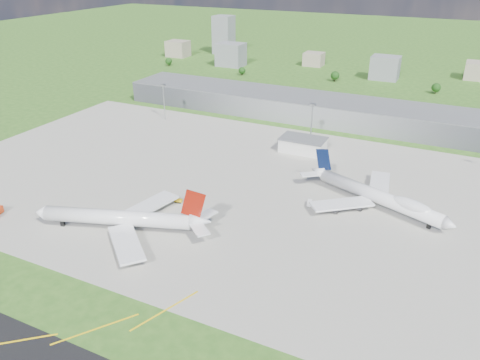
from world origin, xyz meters
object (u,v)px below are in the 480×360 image
at_px(airliner_blue_quad, 379,197).
at_px(van_white_near, 309,203).
at_px(tug_yellow, 178,201).
at_px(airliner_red_twin, 124,219).

height_order(airliner_blue_quad, van_white_near, airliner_blue_quad).
xyz_separation_m(tug_yellow, van_white_near, (57.68, 24.76, 0.26)).
xyz_separation_m(airliner_blue_quad, van_white_near, (-29.44, -12.31, -4.45)).
bearing_deg(van_white_near, tug_yellow, 102.83).
relative_size(airliner_blue_quad, van_white_near, 15.52).
xyz_separation_m(airliner_blue_quad, tug_yellow, (-87.13, -37.08, -4.70)).
bearing_deg(airliner_blue_quad, van_white_near, -135.37).
distance_m(airliner_red_twin, airliner_blue_quad, 116.47).
height_order(airliner_red_twin, tug_yellow, airliner_red_twin).
relative_size(airliner_blue_quad, tug_yellow, 18.82).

